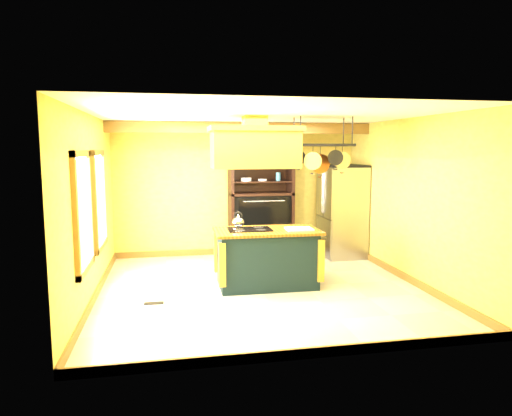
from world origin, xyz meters
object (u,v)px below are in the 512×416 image
object	(u,v)px
refrigerator	(342,213)
range_hood	(255,146)
pot_rack	(322,152)
kitchen_island	(267,257)
hutch	(260,213)

from	to	relation	value
refrigerator	range_hood	bearing A→B (deg)	-140.54
refrigerator	pot_rack	bearing A→B (deg)	-120.75
kitchen_island	hutch	size ratio (longest dim) A/B	0.73
pot_rack	hutch	bearing A→B (deg)	105.50
range_hood	refrigerator	distance (m)	3.10
refrigerator	hutch	bearing A→B (deg)	167.83
kitchen_island	pot_rack	bearing A→B (deg)	1.24
kitchen_island	range_hood	bearing A→B (deg)	-179.13
refrigerator	hutch	distance (m)	1.67
kitchen_island	hutch	distance (m)	2.19
range_hood	hutch	distance (m)	2.57
refrigerator	hutch	world-z (taller)	hutch
range_hood	hutch	bearing A→B (deg)	76.28
refrigerator	kitchen_island	bearing A→B (deg)	-137.82
range_hood	pot_rack	bearing A→B (deg)	0.56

